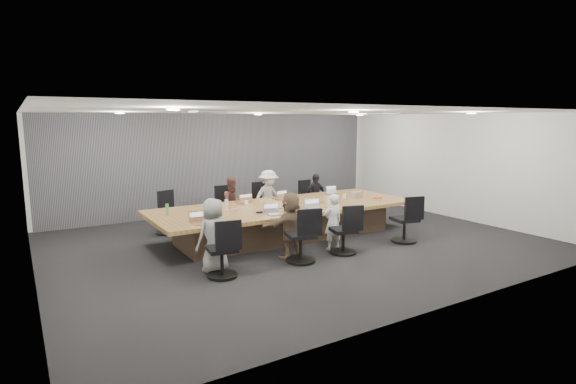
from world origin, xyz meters
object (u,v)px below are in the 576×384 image
laptop_6 (317,209)px  canvas_bag (357,195)px  conference_table (286,220)px  chair_5 (301,239)px  chair_4 (222,254)px  laptop_3 (327,193)px  person_6 (333,222)px  bottle_clear (226,205)px  person_3 (315,196)px  mug_brown (193,215)px  chair_6 (343,234)px  bottle_green_left (167,210)px  chair_3 (308,202)px  person_1 (233,203)px  chair_0 (166,217)px  laptop_1 (243,202)px  bottle_green_right (335,198)px  stapler (288,210)px  person_4 (214,235)px  laptop_4 (202,223)px  laptop_5 (276,214)px  person_5 (291,225)px  person_2 (269,197)px  chair_7 (404,223)px  chair_1 (228,210)px  chair_2 (262,206)px  snack_packet (378,198)px

laptop_6 → canvas_bag: bearing=33.8°
conference_table → chair_5: 1.84m
chair_4 → laptop_3: (4.03, 2.50, 0.34)m
person_6 → bottle_clear: person_6 is taller
person_3 → mug_brown: bearing=-158.8°
chair_6 → bottle_green_left: bearing=160.4°
chair_3 → canvas_bag: 1.84m
person_1 → chair_0: bearing=164.7°
bottle_green_left → canvas_bag: (4.60, -0.35, -0.05)m
laptop_1 → canvas_bag: size_ratio=1.23×
conference_table → bottle_green_right: size_ratio=26.57×
stapler → chair_6: bearing=-50.0°
chair_6 → bottle_green_right: 1.65m
chair_5 → person_1: person_1 is taller
chair_5 → bottle_clear: bearing=125.7°
person_4 → bottle_clear: person_4 is taller
person_4 → laptop_6: person_4 is taller
conference_table → laptop_4: 2.44m
laptop_5 → laptop_1: bearing=102.8°
person_4 → person_5: bearing=167.8°
chair_3 → person_2: bearing=7.2°
bottle_clear → person_6: bearing=-40.7°
person_1 → laptop_6: (0.98, -2.15, 0.12)m
person_3 → laptop_1: bearing=-167.5°
chair_7 → laptop_4: size_ratio=2.54×
laptop_1 → laptop_3: bearing=176.9°
chair_5 → bottle_clear: bottle_clear is taller
chair_3 → person_4: (-4.03, -3.05, 0.27)m
chair_4 → bottle_clear: bottle_clear is taller
laptop_1 → stapler: (0.33, -1.46, 0.02)m
laptop_1 → chair_1: bearing=-93.1°
laptop_5 → laptop_6: (1.01, 0.00, 0.00)m
person_3 → bottle_green_left: (-4.35, -1.07, 0.26)m
chair_1 → chair_2: chair_2 is taller
chair_3 → stapler: bearing=42.1°
chair_4 → bottle_clear: 2.07m
laptop_6 → chair_2: bearing=100.4°
chair_4 → chair_5: size_ratio=0.94×
bottle_clear → bottle_green_right: bearing=-10.3°
snack_packet → bottle_clear: bearing=171.6°
chair_6 → snack_packet: 2.42m
conference_table → bottle_green_right: (1.13, -0.35, 0.45)m
mug_brown → person_4: bearing=-91.4°
chair_7 → bottle_green_right: size_ratio=3.74×
person_5 → person_4: bearing=-10.3°
chair_3 → laptop_1: size_ratio=2.26×
laptop_3 → mug_brown: bearing=19.5°
laptop_5 → bottle_green_right: (1.83, 0.45, 0.10)m
chair_2 → bottle_green_right: bottle_green_right is taller
person_1 → laptop_4: person_1 is taller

